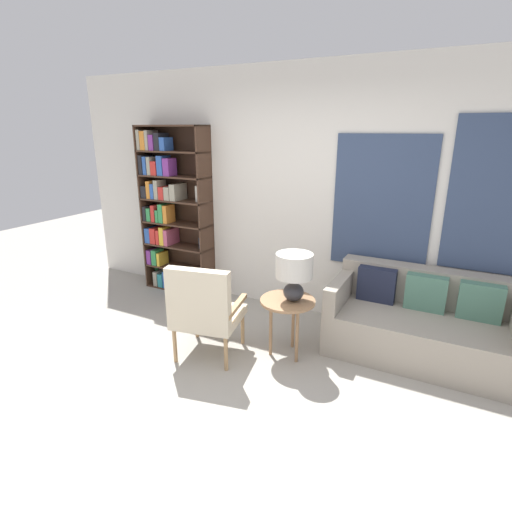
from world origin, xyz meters
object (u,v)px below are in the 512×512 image
Objects in this scene: bookshelf at (169,207)px; table_lamp at (294,271)px; couch at (421,323)px; armchair at (204,308)px; side_table at (288,306)px.

table_lamp is (2.06, -0.84, -0.24)m from bookshelf.
table_lamp is (-1.05, -0.59, 0.54)m from couch.
bookshelf reaches higher than armchair.
bookshelf is 2.26m from side_table.
table_lamp is at bearing -150.50° from couch.
side_table is at bearing 32.89° from armchair.
bookshelf is 4.72× the size of table_lamp.
table_lamp is at bearing -22.24° from bookshelf.
table_lamp is (0.69, 0.42, 0.33)m from armchair.
table_lamp is at bearing 31.30° from armchair.
table_lamp is (0.05, 0.01, 0.35)m from side_table.
armchair is at bearing -42.44° from bookshelf.
bookshelf is 3.22m from couch.
bookshelf is at bearing 157.76° from table_lamp.
couch is 3.69× the size of table_lamp.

